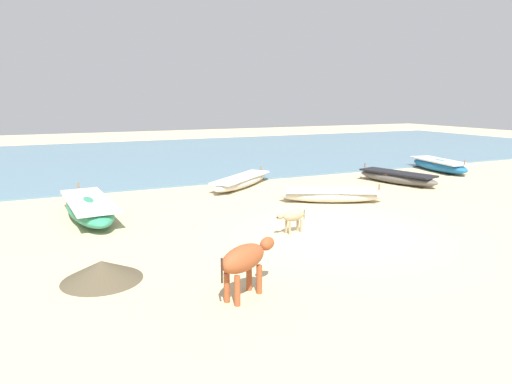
% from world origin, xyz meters
% --- Properties ---
extents(ground, '(80.00, 80.00, 0.00)m').
position_xyz_m(ground, '(0.00, 0.00, 0.00)').
color(ground, '#CCB789').
extents(sea_water, '(60.00, 20.00, 0.08)m').
position_xyz_m(sea_water, '(0.00, 17.88, 0.04)').
color(sea_water, slate).
rests_on(sea_water, ground).
extents(fishing_boat_0, '(1.75, 3.88, 0.76)m').
position_xyz_m(fishing_boat_0, '(10.37, 6.49, 0.30)').
color(fishing_boat_0, '#1E669E').
rests_on(fishing_boat_0, ground).
extents(fishing_boat_1, '(1.89, 3.70, 0.68)m').
position_xyz_m(fishing_boat_1, '(6.30, 4.86, 0.26)').
color(fishing_boat_1, '#5B5651').
rests_on(fishing_boat_1, ground).
extents(fishing_boat_2, '(3.52, 2.36, 0.63)m').
position_xyz_m(fishing_boat_2, '(1.86, 3.14, 0.24)').
color(fishing_boat_2, beige).
rests_on(fishing_boat_2, ground).
extents(fishing_boat_3, '(1.48, 4.27, 0.77)m').
position_xyz_m(fishing_boat_3, '(-5.81, 4.35, 0.31)').
color(fishing_boat_3, '#338C66').
rests_on(fishing_boat_3, ground).
extents(fishing_boat_5, '(3.66, 3.22, 0.63)m').
position_xyz_m(fishing_boat_5, '(0.11, 6.84, 0.24)').
color(fishing_boat_5, beige).
rests_on(fishing_boat_5, ground).
extents(cow_adult_rust, '(1.40, 0.95, 0.97)m').
position_xyz_m(cow_adult_rust, '(-3.76, -2.48, 0.69)').
color(cow_adult_rust, '#9E4C28').
rests_on(cow_adult_rust, ground).
extents(calf_near_dun, '(0.93, 0.39, 0.61)m').
position_xyz_m(calf_near_dun, '(-1.09, 0.55, 0.44)').
color(calf_near_dun, tan).
rests_on(calf_near_dun, ground).
extents(debris_pile_0, '(1.76, 1.76, 0.39)m').
position_xyz_m(debris_pile_0, '(-5.99, -0.64, 0.20)').
color(debris_pile_0, brown).
rests_on(debris_pile_0, ground).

